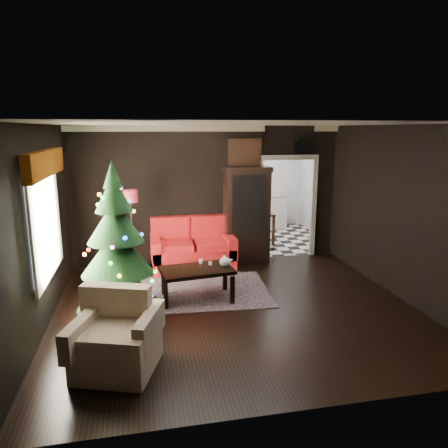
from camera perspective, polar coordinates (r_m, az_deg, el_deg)
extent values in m
plane|color=black|center=(6.67, 1.57, -11.38)|extent=(5.50, 5.50, 0.00)
plane|color=white|center=(6.09, 1.73, 13.44)|extent=(5.50, 5.50, 0.00)
plane|color=black|center=(8.64, -2.11, 3.92)|extent=(5.50, 0.00, 5.50)
plane|color=black|center=(3.93, 9.99, -7.20)|extent=(5.50, 0.00, 5.50)
plane|color=black|center=(6.23, -23.84, -0.66)|extent=(0.00, 5.50, 5.50)
plane|color=black|center=(7.35, 23.03, 1.32)|extent=(0.00, 5.50, 5.50)
cube|color=white|center=(6.40, -23.17, 0.20)|extent=(0.05, 1.60, 1.40)
cube|color=#783707|center=(6.27, -23.10, 7.57)|extent=(0.12, 2.10, 0.35)
plane|color=silver|center=(10.75, 5.61, -2.00)|extent=(3.00, 3.00, 0.00)
cube|color=white|center=(11.83, 3.72, 7.75)|extent=(0.70, 0.06, 0.70)
cube|color=#65425E|center=(7.32, -3.39, -9.08)|extent=(2.47, 1.87, 0.01)
cylinder|color=white|center=(7.10, -3.17, -5.06)|extent=(0.07, 0.07, 0.06)
cylinder|color=white|center=(7.00, -1.89, -5.34)|extent=(0.08, 0.08, 0.05)
imported|color=gray|center=(7.13, -0.39, -4.31)|extent=(0.16, 0.06, 0.22)
cylinder|color=beige|center=(9.02, 10.40, 10.35)|extent=(0.32, 0.32, 0.06)
cube|color=#BB7D49|center=(8.66, 2.86, 9.58)|extent=(0.62, 0.05, 0.52)
cube|color=silver|center=(11.77, 3.95, 1.57)|extent=(1.80, 0.60, 0.90)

